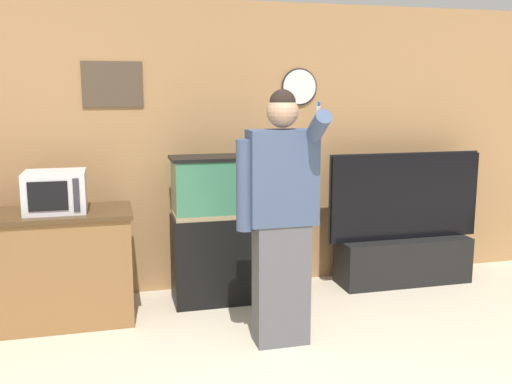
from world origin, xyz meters
TOP-DOWN VIEW (x-y plane):
  - wall_back_paneled at (-0.00, 2.74)m, footprint 10.00×0.08m
  - counter_island at (-1.67, 2.20)m, footprint 1.69×0.63m
  - microwave at (-1.40, 2.20)m, footprint 0.46×0.40m
  - aquarium_on_stand at (0.02, 2.34)m, footprint 1.04×0.41m
  - tv_on_stand at (1.70, 2.38)m, footprint 1.52×0.40m
  - person_standing at (0.17, 1.38)m, footprint 0.57×0.43m

SIDE VIEW (x-z plane):
  - tv_on_stand at x=1.70m, z-range -0.26..0.99m
  - counter_island at x=-1.67m, z-range 0.00..0.90m
  - aquarium_on_stand at x=0.02m, z-range 0.00..1.27m
  - person_standing at x=0.17m, z-range 0.04..1.86m
  - microwave at x=-1.40m, z-range 0.89..1.21m
  - wall_back_paneled at x=0.00m, z-range 0.00..2.60m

